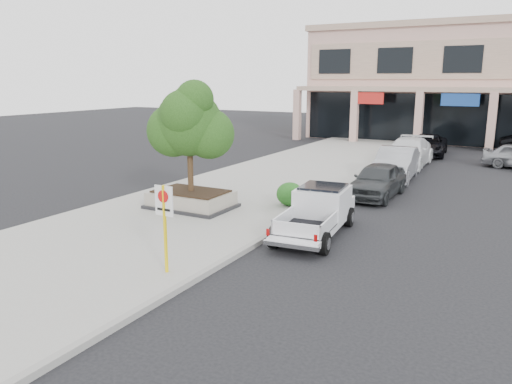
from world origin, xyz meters
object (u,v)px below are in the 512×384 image
no_parking_sign (165,217)px  curb_car_b (396,164)px  planter (191,199)px  pickup_truck (315,213)px  curb_car_d (427,145)px  planter_tree (194,123)px  curb_car_a (377,180)px  curb_car_c (408,152)px

no_parking_sign → curb_car_b: bearing=82.8°
planter → pickup_truck: size_ratio=0.66×
planter → curb_car_d: 20.32m
planter_tree → no_parking_sign: size_ratio=1.74×
planter → curb_car_b: curb_car_b is taller
pickup_truck → curb_car_d: 20.23m
curb_car_a → curb_car_b: bearing=94.0°
no_parking_sign → curb_car_b: 16.02m
no_parking_sign → curb_car_c: no_parking_sign is taller
planter_tree → curb_car_c: bearing=71.3°
curb_car_c → curb_car_d: 5.05m
planter_tree → curb_car_b: bearing=62.1°
planter_tree → pickup_truck: size_ratio=0.82×
planter → curb_car_c: curb_car_c is taller
planter_tree → pickup_truck: (5.28, -0.75, -2.65)m
no_parking_sign → planter: bearing=120.7°
planter → curb_car_d: curb_car_d is taller
planter_tree → pickup_truck: planter_tree is taller
pickup_truck → curb_car_a: bearing=82.3°
planter_tree → curb_car_d: 20.31m
curb_car_c → curb_car_d: bearing=86.8°
pickup_truck → curb_car_b: 10.74m
no_parking_sign → curb_car_d: bearing=85.9°
curb_car_a → curb_car_c: bearing=95.0°
curb_car_a → curb_car_b: (-0.23, 4.25, 0.08)m
planter → pickup_truck: 5.45m
no_parking_sign → curb_car_a: bearing=79.1°
curb_car_c → curb_car_d: (0.21, 5.05, -0.12)m
planter_tree → curb_car_b: planter_tree is taller
curb_car_b → curb_car_d: curb_car_b is taller
planter → curb_car_b: (5.42, 10.14, 0.35)m
planter_tree → curb_car_a: size_ratio=0.92×
curb_car_a → curb_car_b: size_ratio=0.87×
curb_car_d → no_parking_sign: bearing=-99.3°
planter_tree → curb_car_a: 8.40m
curb_car_d → curb_car_a: bearing=-93.5°
planter → pickup_truck: (5.41, -0.60, 0.29)m
curb_car_a → pickup_truck: bearing=-91.3°
planter → curb_car_a: (5.66, 5.89, 0.27)m
no_parking_sign → curb_car_d: size_ratio=0.45×
curb_car_a → curb_car_d: bearing=92.6°
curb_car_b → planter_tree: bearing=-122.5°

